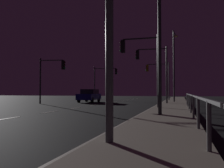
{
  "coord_description": "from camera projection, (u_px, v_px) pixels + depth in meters",
  "views": [
    {
      "loc": [
        7.84,
        -1.07,
        1.26
      ],
      "look_at": [
        0.86,
        24.45,
        2.08
      ],
      "focal_mm": 40.46,
      "sensor_mm": 36.0,
      "label": 1
    }
  ],
  "objects": [
    {
      "name": "traffic_light_mid_right",
      "position": [
        51.0,
        72.0,
        26.48
      ],
      "size": [
        2.83,
        0.57,
        4.83
      ],
      "color": "#2D3033",
      "rests_on": "ground"
    },
    {
      "name": "car_oncoming",
      "position": [
        89.0,
        95.0,
        30.42
      ],
      "size": [
        2.02,
        4.48,
        1.57
      ],
      "color": "navy",
      "rests_on": "ground"
    },
    {
      "name": "barrier_fence",
      "position": [
        193.0,
        101.0,
        10.53
      ],
      "size": [
        0.09,
        24.1,
        0.98
      ],
      "color": "#59595E",
      "rests_on": "sidewalk_right"
    },
    {
      "name": "traffic_light_near_right",
      "position": [
        104.0,
        77.0,
        42.21
      ],
      "size": [
        3.91,
        0.76,
        5.43
      ],
      "color": "#2D3033",
      "rests_on": "ground"
    },
    {
      "name": "traffic_light_near_left",
      "position": [
        159.0,
        74.0,
        35.23
      ],
      "size": [
        3.27,
        0.4,
        5.24
      ],
      "color": "#4C4C51",
      "rests_on": "sidewalk_right"
    },
    {
      "name": "sidewalk_right",
      "position": [
        172.0,
        108.0,
        18.04
      ],
      "size": [
        2.62,
        77.0,
        0.14
      ],
      "primitive_type": "cube",
      "color": "#9E937F",
      "rests_on": "ground"
    },
    {
      "name": "ground_plane",
      "position": [
        78.0,
        108.0,
        19.93
      ],
      "size": [
        112.0,
        112.0,
        0.0
      ],
      "primitive_type": "plane",
      "color": "black",
      "rests_on": "ground"
    },
    {
      "name": "street_lamp_median",
      "position": [
        156.0,
        17.0,
        12.44
      ],
      "size": [
        1.31,
        1.13,
        8.13
      ],
      "color": "#2D3033",
      "rests_on": "sidewalk_right"
    },
    {
      "name": "street_lamp_mid_block",
      "position": [
        174.0,
        60.0,
        29.19
      ],
      "size": [
        0.57,
        2.13,
        8.15
      ],
      "color": "#38383D",
      "rests_on": "sidewalk_right"
    },
    {
      "name": "traffic_light_overhead_east",
      "position": [
        141.0,
        57.0,
        18.53
      ],
      "size": [
        2.93,
        0.34,
        5.3
      ],
      "color": "#4C4C51",
      "rests_on": "sidewalk_right"
    },
    {
      "name": "traffic_light_far_right",
      "position": [
        153.0,
        64.0,
        25.33
      ],
      "size": [
        3.21,
        0.35,
        5.67
      ],
      "color": "#38383D",
      "rests_on": "sidewalk_right"
    },
    {
      "name": "lane_markings_center",
      "position": [
        93.0,
        105.0,
        23.3
      ],
      "size": [
        0.14,
        50.0,
        0.01
      ],
      "color": "silver",
      "rests_on": "ground"
    },
    {
      "name": "lane_edge_line",
      "position": [
        156.0,
        105.0,
        23.26
      ],
      "size": [
        0.14,
        53.0,
        0.01
      ],
      "color": "silver",
      "rests_on": "ground"
    }
  ]
}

